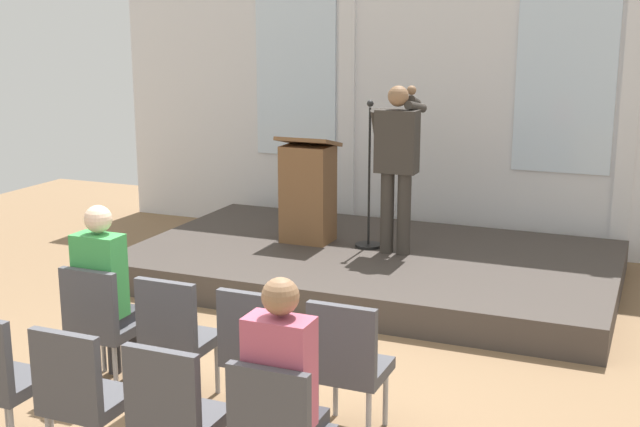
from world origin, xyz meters
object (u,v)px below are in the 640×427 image
object	(u,v)px
chair_r0_c0	(100,320)
chair_r0_c1	(176,332)
lectern	(308,191)
chair_r0_c2	(258,345)
mic_stand	(369,216)
chair_r1_c2	(174,410)
speaker	(397,157)
chair_r0_c3	(348,360)
audience_r0_c0	(105,287)
audience_r1_c3	(284,386)
chair_r1_c1	(80,391)

from	to	relation	value
chair_r0_c0	chair_r0_c1	size ratio (longest dim) A/B	1.00
lectern	chair_r0_c2	xyz separation A→B (m)	(1.11, -3.39, -0.33)
mic_stand	chair_r0_c1	distance (m)	3.43
chair_r0_c0	chair_r1_c2	size ratio (longest dim) A/B	1.00
speaker	chair_r0_c3	world-z (taller)	speaker
audience_r0_c0	chair_r0_c2	xyz separation A→B (m)	(1.29, -0.08, -0.23)
mic_stand	audience_r1_c3	xyz separation A→B (m)	(1.06, -4.38, 0.11)
chair_r0_c2	audience_r0_c0	bearing A→B (deg)	176.51
chair_r0_c1	chair_r0_c3	size ratio (longest dim) A/B	1.00
chair_r0_c2	chair_r0_c3	distance (m)	0.64
lectern	speaker	bearing A→B (deg)	-4.78
speaker	chair_r1_c1	bearing A→B (deg)	-97.28
lectern	chair_r0_c3	world-z (taller)	lectern
mic_stand	chair_r0_c0	bearing A→B (deg)	-104.22
mic_stand	chair_r0_c3	world-z (taller)	mic_stand
mic_stand	audience_r0_c0	xyz separation A→B (m)	(-0.87, -3.34, 0.11)
chair_r0_c3	chair_r1_c2	distance (m)	1.22
chair_r0_c0	chair_r1_c2	xyz separation A→B (m)	(1.29, -1.04, 0.00)
audience_r0_c0	chair_r0_c3	world-z (taller)	audience_r0_c0
audience_r0_c0	chair_r0_c3	bearing A→B (deg)	-2.32
chair_r1_c2	lectern	bearing A→B (deg)	104.04
chair_r0_c0	chair_r1_c1	distance (m)	1.22
chair_r1_c2	audience_r1_c3	bearing A→B (deg)	6.96
audience_r0_c0	chair_r1_c2	world-z (taller)	audience_r0_c0
chair_r0_c0	audience_r1_c3	size ratio (longest dim) A/B	0.68
audience_r1_c3	speaker	bearing A→B (deg)	99.73
speaker	audience_r1_c3	xyz separation A→B (m)	(0.73, -4.27, -0.55)
chair_r0_c0	chair_r1_c1	xyz separation A→B (m)	(0.64, -1.04, 0.00)
chair_r0_c1	chair_r1_c1	distance (m)	1.04
chair_r0_c2	chair_r1_c1	size ratio (longest dim) A/B	1.00
mic_stand	audience_r1_c3	world-z (taller)	mic_stand
lectern	chair_r0_c0	size ratio (longest dim) A/B	1.23
chair_r0_c3	chair_r0_c1	bearing A→B (deg)	180.00
chair_r0_c3	chair_r1_c2	size ratio (longest dim) A/B	1.00
chair_r0_c2	lectern	bearing A→B (deg)	108.08
chair_r0_c2	chair_r0_c3	bearing A→B (deg)	0.00
chair_r0_c2	chair_r1_c1	distance (m)	1.22
lectern	chair_r0_c1	world-z (taller)	lectern
lectern	chair_r0_c3	bearing A→B (deg)	-62.70
mic_stand	chair_r1_c1	size ratio (longest dim) A/B	1.65
lectern	chair_r1_c1	distance (m)	4.47
chair_r0_c0	chair_r1_c2	bearing A→B (deg)	-38.87
chair_r1_c1	chair_r1_c2	bearing A→B (deg)	0.00
audience_r0_c0	chair_r0_c2	bearing A→B (deg)	-3.49
audience_r0_c0	chair_r0_c2	size ratio (longest dim) A/B	1.47
chair_r0_c1	chair_r0_c3	bearing A→B (deg)	0.00
chair_r1_c1	audience_r1_c3	distance (m)	1.31
lectern	chair_r1_c1	xyz separation A→B (m)	(0.46, -4.43, -0.33)
mic_stand	lectern	distance (m)	0.72
chair_r0_c1	audience_r1_c3	world-z (taller)	audience_r1_c3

